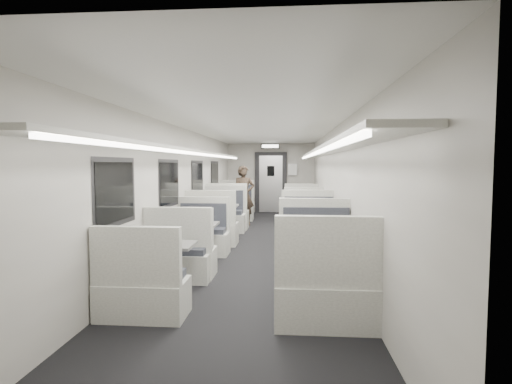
% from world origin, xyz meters
% --- Properties ---
extents(room, '(3.24, 12.24, 2.64)m').
position_xyz_m(room, '(0.00, 0.00, 1.20)').
color(room, black).
rests_on(room, ground).
extents(booth_left_a, '(1.10, 2.24, 1.20)m').
position_xyz_m(booth_left_a, '(-1.00, 3.21, 0.40)').
color(booth_left_a, silver).
rests_on(booth_left_a, room).
extents(booth_left_b, '(1.07, 2.16, 1.16)m').
position_xyz_m(booth_left_b, '(-1.00, 1.12, 0.39)').
color(booth_left_b, silver).
rests_on(booth_left_b, room).
extents(booth_left_c, '(0.98, 1.99, 1.07)m').
position_xyz_m(booth_left_c, '(-1.00, -1.33, 0.36)').
color(booth_left_c, silver).
rests_on(booth_left_c, room).
extents(booth_left_d, '(0.96, 1.94, 1.04)m').
position_xyz_m(booth_left_d, '(-1.00, -2.96, 0.35)').
color(booth_left_d, silver).
rests_on(booth_left_d, room).
extents(booth_right_a, '(1.01, 2.05, 1.10)m').
position_xyz_m(booth_right_a, '(1.00, 3.31, 0.37)').
color(booth_right_a, silver).
rests_on(booth_right_a, room).
extents(booth_right_b, '(0.98, 2.00, 1.07)m').
position_xyz_m(booth_right_b, '(1.00, 1.51, 0.36)').
color(booth_right_b, silver).
rests_on(booth_right_b, room).
extents(booth_right_c, '(1.08, 2.19, 1.17)m').
position_xyz_m(booth_right_c, '(1.00, -0.84, 0.39)').
color(booth_right_c, silver).
rests_on(booth_right_c, room).
extents(booth_right_d, '(1.09, 2.20, 1.18)m').
position_xyz_m(booth_right_d, '(1.00, -2.92, 0.39)').
color(booth_right_d, silver).
rests_on(booth_right_d, room).
extents(passenger, '(0.66, 0.50, 1.65)m').
position_xyz_m(passenger, '(-0.63, 3.08, 0.82)').
color(passenger, black).
rests_on(passenger, room).
extents(window_a, '(0.02, 1.18, 0.84)m').
position_xyz_m(window_a, '(-1.49, 3.40, 1.35)').
color(window_a, black).
rests_on(window_a, room).
extents(window_b, '(0.02, 1.18, 0.84)m').
position_xyz_m(window_b, '(-1.49, 1.20, 1.35)').
color(window_b, black).
rests_on(window_b, room).
extents(window_c, '(0.02, 1.18, 0.84)m').
position_xyz_m(window_c, '(-1.49, -1.00, 1.35)').
color(window_c, black).
rests_on(window_c, room).
extents(window_d, '(0.02, 1.18, 0.84)m').
position_xyz_m(window_d, '(-1.49, -3.20, 1.35)').
color(window_d, black).
rests_on(window_d, room).
extents(luggage_rack_left, '(0.46, 10.40, 0.09)m').
position_xyz_m(luggage_rack_left, '(-1.24, -0.30, 1.92)').
color(luggage_rack_left, silver).
rests_on(luggage_rack_left, room).
extents(luggage_rack_right, '(0.46, 10.40, 0.09)m').
position_xyz_m(luggage_rack_right, '(1.24, -0.30, 1.92)').
color(luggage_rack_right, silver).
rests_on(luggage_rack_right, room).
extents(vestibule_door, '(1.10, 0.13, 2.10)m').
position_xyz_m(vestibule_door, '(0.00, 5.93, 1.04)').
color(vestibule_door, black).
rests_on(vestibule_door, room).
extents(exit_sign, '(0.62, 0.12, 0.16)m').
position_xyz_m(exit_sign, '(0.00, 5.44, 2.28)').
color(exit_sign, black).
rests_on(exit_sign, room).
extents(wall_notice, '(0.32, 0.02, 0.40)m').
position_xyz_m(wall_notice, '(0.75, 5.92, 1.50)').
color(wall_notice, white).
rests_on(wall_notice, room).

